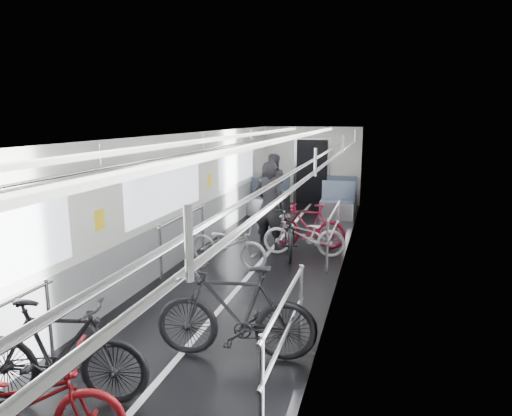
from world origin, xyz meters
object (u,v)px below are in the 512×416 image
(bike_left_far, at_px, (228,244))
(bike_right_far, at_px, (308,226))
(bike_left_near, at_px, (18,404))
(person_standing, at_px, (269,206))
(bike_left_mid, at_px, (58,352))
(bike_aisle, at_px, (290,229))
(person_seated, at_px, (272,185))
(bike_right_mid, at_px, (304,235))
(bike_right_near, at_px, (236,312))

(bike_left_far, relative_size, bike_right_far, 1.01)
(bike_right_far, bearing_deg, bike_left_far, -34.71)
(bike_left_near, height_order, person_standing, person_standing)
(bike_left_mid, relative_size, bike_right_far, 1.12)
(bike_aisle, xyz_separation_m, person_seated, (-1.21, 3.46, 0.35))
(bike_aisle, bearing_deg, bike_right_far, 46.32)
(bike_left_mid, xyz_separation_m, bike_right_far, (1.42, 5.92, -0.06))
(bike_right_mid, bearing_deg, person_standing, -108.99)
(person_standing, relative_size, person_seated, 1.08)
(bike_left_far, distance_m, bike_aisle, 1.46)
(bike_left_near, relative_size, bike_right_far, 1.10)
(bike_left_mid, distance_m, bike_right_far, 6.08)
(bike_left_near, height_order, bike_right_near, bike_right_near)
(bike_right_mid, height_order, bike_aisle, bike_aisle)
(bike_left_far, bearing_deg, bike_right_far, -25.38)
(bike_aisle, relative_size, person_standing, 1.03)
(bike_right_far, relative_size, person_seated, 0.92)
(bike_left_mid, height_order, bike_left_far, bike_left_mid)
(bike_left_near, relative_size, person_seated, 1.01)
(bike_left_far, distance_m, bike_right_far, 2.02)
(bike_right_near, bearing_deg, bike_right_mid, 170.37)
(bike_right_near, xyz_separation_m, bike_right_far, (0.06, 4.67, -0.08))
(bike_right_near, bearing_deg, person_standing, -179.58)
(bike_right_near, bearing_deg, bike_left_mid, -56.06)
(bike_left_mid, height_order, person_seated, person_seated)
(bike_left_mid, relative_size, bike_aisle, 0.92)
(bike_left_far, relative_size, bike_right_near, 0.86)
(person_seated, bearing_deg, bike_right_far, 106.14)
(bike_right_near, height_order, bike_right_far, bike_right_near)
(person_standing, xyz_separation_m, person_seated, (-0.76, 3.36, -0.07))
(bike_right_mid, distance_m, person_standing, 0.93)
(bike_left_near, relative_size, bike_right_near, 0.93)
(bike_right_mid, xyz_separation_m, bike_aisle, (-0.30, 0.11, 0.08))
(person_standing, bearing_deg, bike_left_mid, 90.62)
(bike_left_near, bearing_deg, bike_left_far, -17.92)
(bike_left_mid, height_order, bike_aisle, bike_left_mid)
(bike_left_far, distance_m, person_standing, 1.40)
(bike_left_near, bearing_deg, bike_aisle, -26.39)
(bike_right_mid, relative_size, bike_aisle, 0.85)
(bike_right_near, height_order, person_seated, person_seated)
(bike_left_far, relative_size, person_standing, 0.86)
(bike_left_near, height_order, bike_aisle, bike_aisle)
(bike_aisle, bearing_deg, bike_right_mid, -33.19)
(bike_left_mid, distance_m, bike_aisle, 5.54)
(bike_aisle, distance_m, person_seated, 3.69)
(bike_right_near, distance_m, person_standing, 4.35)
(bike_right_near, distance_m, bike_right_mid, 4.07)
(bike_left_mid, xyz_separation_m, bike_right_mid, (1.43, 5.32, -0.10))
(bike_left_mid, relative_size, bike_right_mid, 1.08)
(bike_right_near, height_order, bike_right_mid, bike_right_near)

